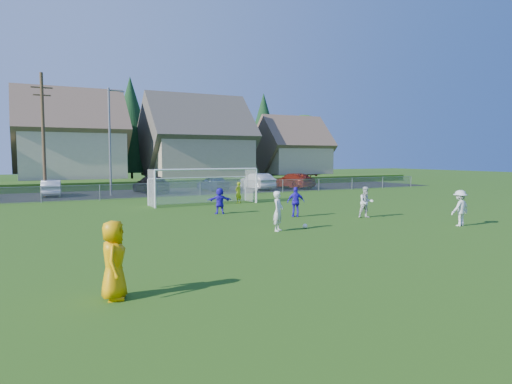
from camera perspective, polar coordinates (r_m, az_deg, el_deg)
ground at (r=18.08m, az=11.80°, el=-6.21°), size 160.00×160.00×0.00m
asphalt_lot at (r=42.88m, az=-12.06°, el=-0.03°), size 60.00×60.00×0.00m
grass_embankment at (r=50.12m, az=-14.34°, el=1.02°), size 70.00×6.00×0.80m
soccer_ball at (r=21.18m, az=6.16°, el=-4.27°), size 0.22×0.22×0.22m
referee at (r=11.18m, az=-17.37°, el=-8.13°), size 0.82×1.03×1.86m
player_white_a at (r=20.28m, az=2.78°, el=-2.40°), size 0.77×0.76×1.79m
player_white_b at (r=25.34m, az=13.58°, el=-1.25°), size 0.97×0.86×1.69m
player_white_c at (r=23.81m, az=24.14°, el=-1.84°), size 1.15×0.71×1.72m
player_blue_a at (r=25.10m, az=5.00°, el=-1.25°), size 1.04×0.74×1.64m
player_blue_b at (r=26.40m, az=-4.56°, el=-1.11°), size 1.47×0.77×1.51m
goalkeeper at (r=32.22m, az=-2.22°, el=-0.08°), size 0.65×0.55×1.51m
car_b at (r=41.45m, az=-24.20°, el=0.45°), size 1.81×4.26×1.37m
car_d at (r=42.21m, az=-12.99°, el=0.90°), size 2.62×5.40×1.51m
car_e at (r=44.08m, az=-5.41°, el=1.10°), size 2.23×4.40×1.43m
car_f at (r=45.31m, az=0.18°, el=1.32°), size 1.82×4.92×1.61m
car_g at (r=47.32m, az=4.68°, el=1.41°), size 2.83×5.60×1.56m
soccer_goal at (r=31.90m, az=-6.66°, el=1.42°), size 7.42×1.90×2.50m
chainlink_fence at (r=37.57m, az=-9.86°, el=0.32°), size 52.06×0.06×1.20m
streetlight at (r=40.35m, az=-17.74°, el=6.44°), size 1.38×0.18×9.00m
utility_pole at (r=40.83m, az=-25.05°, el=6.64°), size 1.60×0.26×10.00m
houses_row at (r=57.88m, az=-14.23°, el=8.34°), size 53.90×11.45×13.27m
tree_row at (r=63.78m, az=-16.34°, el=7.55°), size 65.98×12.36×13.80m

